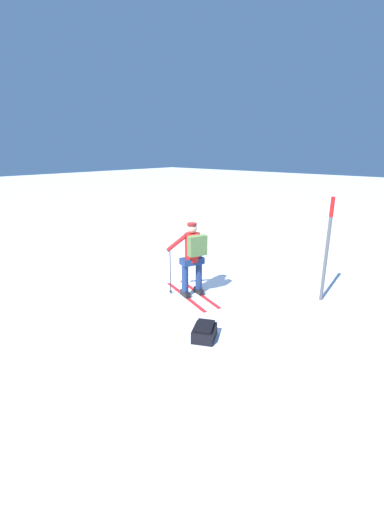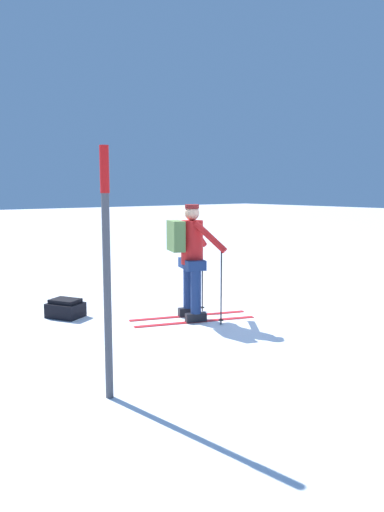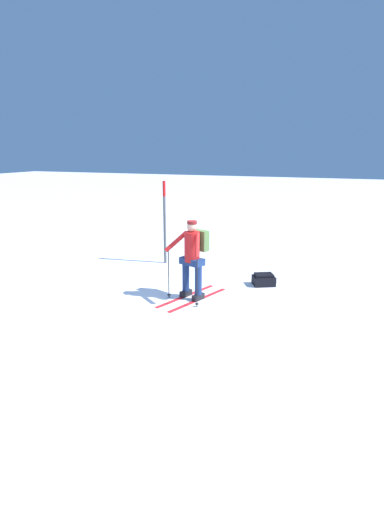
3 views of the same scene
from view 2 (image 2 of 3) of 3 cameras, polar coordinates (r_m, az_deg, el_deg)
ground_plane at (r=7.56m, az=2.06°, el=-6.86°), size 80.00×80.00×0.00m
skier at (r=7.19m, az=-0.22°, el=0.21°), size 1.84×1.09×1.68m
dropped_backpack at (r=7.70m, az=-14.26°, el=-5.85°), size 0.56×0.61×0.28m
trail_marker at (r=4.47m, az=-9.75°, el=0.06°), size 0.08×0.08×2.27m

